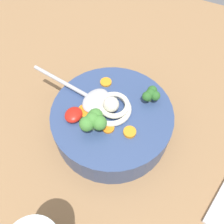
{
  "coord_description": "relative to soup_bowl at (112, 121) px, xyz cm",
  "views": [
    {
      "loc": [
        -18.35,
        -14.55,
        46.82
      ],
      "look_at": [
        3.4,
        -3.6,
        10.69
      ],
      "focal_mm": 38.2,
      "sensor_mm": 36.0,
      "label": 1
    }
  ],
  "objects": [
    {
      "name": "broccoli_floret_left",
      "position": [
        -4.33,
        1.23,
        5.5
      ],
      "size": [
        4.99,
        4.29,
        3.94
      ],
      "color": "#7A9E60",
      "rests_on": "soup_bowl"
    },
    {
      "name": "carrot_slice_extra_a",
      "position": [
        -3.65,
        -0.98,
        3.24
      ],
      "size": [
        2.14,
        2.14,
        0.42
      ],
      "primitive_type": "cylinder",
      "color": "orange",
      "rests_on": "soup_bowl"
    },
    {
      "name": "carrot_slice_beside_noodles",
      "position": [
        -2.15,
        4.34,
        3.3
      ],
      "size": [
        2.86,
        2.86,
        0.55
      ],
      "primitive_type": "cylinder",
      "color": "orange",
      "rests_on": "soup_bowl"
    },
    {
      "name": "table_slab",
      "position": [
        -3.4,
        3.6,
        -5.45
      ],
      "size": [
        115.99,
        115.99,
        4.42
      ],
      "primitive_type": "cube",
      "color": "#936D47",
      "rests_on": "ground"
    },
    {
      "name": "noodle_pile",
      "position": [
        0.39,
        0.23,
        4.06
      ],
      "size": [
        8.24,
        8.08,
        3.31
      ],
      "color": "silver",
      "rests_on": "soup_bowl"
    },
    {
      "name": "chili_sauce_dollop",
      "position": [
        -4.07,
        5.61,
        3.8
      ],
      "size": [
        3.44,
        3.09,
        1.55
      ],
      "primitive_type": "ellipsoid",
      "color": "red",
      "rests_on": "soup_bowl"
    },
    {
      "name": "soup_bowl",
      "position": [
        0.0,
        0.0,
        0.0
      ],
      "size": [
        22.72,
        22.72,
        6.27
      ],
      "color": "#334775",
      "rests_on": "table_slab"
    },
    {
      "name": "soup_spoon",
      "position": [
        0.67,
        5.32,
        3.83
      ],
      "size": [
        6.5,
        17.49,
        1.6
      ],
      "rotation": [
        0.0,
        0.0,
        1.45
      ],
      "color": "#B7B7BC",
      "rests_on": "soup_bowl"
    },
    {
      "name": "carrot_slice_rear",
      "position": [
        5.72,
        4.24,
        3.25
      ],
      "size": [
        2.26,
        2.26,
        0.43
      ],
      "primitive_type": "cylinder",
      "color": "orange",
      "rests_on": "soup_bowl"
    },
    {
      "name": "broccoli_floret_front",
      "position": [
        5.69,
        -5.19,
        4.82
      ],
      "size": [
        3.62,
        3.11,
        2.86
      ],
      "color": "#7A9E60",
      "rests_on": "soup_bowl"
    },
    {
      "name": "carrot_slice_beside_chili",
      "position": [
        -2.55,
        -4.69,
        3.36
      ],
      "size": [
        2.22,
        2.22,
        0.66
      ],
      "primitive_type": "cylinder",
      "color": "orange",
      "rests_on": "soup_bowl"
    }
  ]
}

